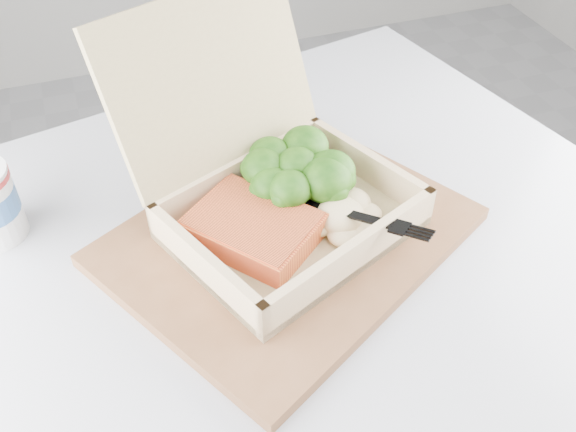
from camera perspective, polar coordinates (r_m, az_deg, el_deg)
name	(u,v)px	position (r m, az deg, el deg)	size (l,w,h in m)	color
cafe_table	(314,378)	(0.82, 2.35, -14.22)	(0.97, 0.97, 0.74)	black
serving_tray	(288,236)	(0.70, -0.01, -1.82)	(0.36, 0.29, 0.02)	brown
takeout_container	(265,173)	(0.68, -2.07, 3.87)	(0.32, 0.33, 0.22)	tan
salmon_fillet	(253,228)	(0.66, -3.10, -1.06)	(0.10, 0.13, 0.03)	orange
broccoli_pile	(297,175)	(0.71, 0.81, 3.65)	(0.13, 0.13, 0.05)	#3A7119
mashed_potatoes	(340,215)	(0.68, 4.66, 0.06)	(0.09, 0.07, 0.03)	#CFB686
plastic_fork	(331,206)	(0.67, 3.83, 0.87)	(0.10, 0.13, 0.02)	black
receipt	(205,149)	(0.84, -7.42, 5.96)	(0.07, 0.13, 0.00)	white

